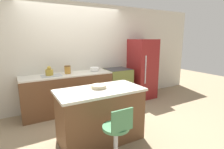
{
  "coord_description": "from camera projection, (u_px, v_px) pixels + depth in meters",
  "views": [
    {
      "loc": [
        -1.38,
        -3.65,
        1.73
      ],
      "look_at": [
        0.46,
        -0.42,
        0.96
      ],
      "focal_mm": 28.0,
      "sensor_mm": 36.0,
      "label": 1
    }
  ],
  "objects": [
    {
      "name": "kitchen_island",
      "position": [
        100.0,
        115.0,
        2.95
      ],
      "size": [
        1.42,
        0.73,
        0.91
      ],
      "color": "brown",
      "rests_on": "ground_plane"
    },
    {
      "name": "oven_range",
      "position": [
        118.0,
        85.0,
        4.82
      ],
      "size": [
        0.66,
        0.62,
        0.92
      ],
      "color": "olive",
      "rests_on": "ground_plane"
    },
    {
      "name": "back_counter",
      "position": [
        68.0,
        93.0,
        4.16
      ],
      "size": [
        2.07,
        0.6,
        0.92
      ],
      "color": "brown",
      "rests_on": "ground_plane"
    },
    {
      "name": "kettle",
      "position": [
        49.0,
        72.0,
        3.89
      ],
      "size": [
        0.17,
        0.17,
        0.21
      ],
      "color": "#B29333",
      "rests_on": "back_counter"
    },
    {
      "name": "fruit_bowl",
      "position": [
        99.0,
        87.0,
        2.91
      ],
      "size": [
        0.26,
        0.26,
        0.06
      ],
      "color": "#C1B28E",
      "rests_on": "kitchen_island"
    },
    {
      "name": "mixing_bowl",
      "position": [
        94.0,
        69.0,
        4.43
      ],
      "size": [
        0.23,
        0.23,
        0.09
      ],
      "color": "white",
      "rests_on": "back_counter"
    },
    {
      "name": "ground_plane",
      "position": [
        86.0,
        113.0,
        4.13
      ],
      "size": [
        14.0,
        14.0,
        0.0
      ],
      "primitive_type": "plane",
      "color": "#998466"
    },
    {
      "name": "wall_back",
      "position": [
        75.0,
        56.0,
        4.42
      ],
      "size": [
        8.0,
        0.06,
        2.6
      ],
      "color": "beige",
      "rests_on": "ground_plane"
    },
    {
      "name": "stool_chair",
      "position": [
        117.0,
        138.0,
        2.32
      ],
      "size": [
        0.36,
        0.36,
        0.88
      ],
      "color": "#B7B7BC",
      "rests_on": "ground_plane"
    },
    {
      "name": "refrigerator",
      "position": [
        142.0,
        69.0,
        5.11
      ],
      "size": [
        0.65,
        0.71,
        1.7
      ],
      "color": "maroon",
      "rests_on": "ground_plane"
    },
    {
      "name": "canister_jar",
      "position": [
        68.0,
        70.0,
        4.09
      ],
      "size": [
        0.15,
        0.15,
        0.18
      ],
      "color": "#B77F33",
      "rests_on": "back_counter"
    }
  ]
}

